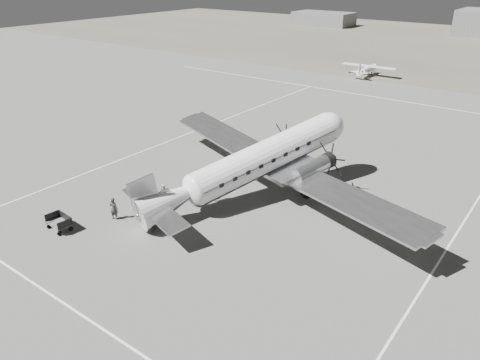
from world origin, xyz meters
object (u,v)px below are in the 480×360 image
object	(u,v)px
dc3_airliner	(255,164)
ramp_agent	(165,195)
shed_secondary	(323,19)
light_plane_left	(367,70)
baggage_cart_near	(149,203)
ground_crew	(114,209)
passenger	(189,189)
baggage_cart_far	(59,223)

from	to	relation	value
dc3_airliner	ramp_agent	world-z (taller)	dc3_airliner
shed_secondary	light_plane_left	distance (m)	74.77
dc3_airliner	ramp_agent	bearing A→B (deg)	-112.33
baggage_cart_near	ground_crew	world-z (taller)	ground_crew
light_plane_left	passenger	distance (m)	52.94
ramp_agent	passenger	size ratio (longest dim) A/B	1.15
ramp_agent	light_plane_left	bearing A→B (deg)	15.68
shed_secondary	baggage_cart_far	bearing A→B (deg)	-70.53
light_plane_left	baggage_cart_near	world-z (taller)	light_plane_left
shed_secondary	baggage_cart_near	size ratio (longest dim) A/B	9.40
baggage_cart_near	passenger	size ratio (longest dim) A/B	1.25
light_plane_left	ramp_agent	xyz separation A→B (m)	(6.16, -54.58, -0.11)
dc3_airliner	ground_crew	bearing A→B (deg)	-104.28
shed_secondary	dc3_airliner	distance (m)	123.12
shed_secondary	baggage_cart_far	xyz separation A→B (m)	(43.96, -124.34, -1.45)
baggage_cart_far	ground_crew	xyz separation A→B (m)	(1.94, 3.39, 0.33)
dc3_airliner	baggage_cart_far	size ratio (longest dim) A/B	15.49
light_plane_left	ground_crew	size ratio (longest dim) A/B	5.44
dc3_airliner	shed_secondary	bearing A→B (deg)	134.12
dc3_airliner	ramp_agent	size ratio (longest dim) A/B	16.99
shed_secondary	ramp_agent	bearing A→B (deg)	-68.01
shed_secondary	baggage_cart_near	world-z (taller)	shed_secondary
ground_crew	ramp_agent	size ratio (longest dim) A/B	0.99
light_plane_left	ramp_agent	distance (m)	54.92
dc3_airliner	baggage_cart_far	world-z (taller)	dc3_airliner
light_plane_left	ground_crew	world-z (taller)	light_plane_left
dc3_airliner	baggage_cart_far	distance (m)	15.32
passenger	ground_crew	bearing A→B (deg)	163.76
ramp_agent	passenger	world-z (taller)	ramp_agent
shed_secondary	ground_crew	xyz separation A→B (m)	(45.90, -120.95, -1.12)
dc3_airliner	baggage_cart_far	xyz separation A→B (m)	(-8.13, -12.78, -2.31)
ground_crew	passenger	distance (m)	6.36
dc3_airliner	ground_crew	distance (m)	11.42
baggage_cart_near	ramp_agent	bearing A→B (deg)	36.09
light_plane_left	passenger	xyz separation A→B (m)	(6.89, -52.49, -0.22)
ramp_agent	passenger	distance (m)	2.21
baggage_cart_near	ground_crew	distance (m)	2.79
dc3_airliner	baggage_cart_near	size ratio (longest dim) A/B	15.67
baggage_cart_near	ground_crew	bearing A→B (deg)	-143.91
shed_secondary	ramp_agent	size ratio (longest dim) A/B	10.20
light_plane_left	passenger	size ratio (longest dim) A/B	6.21
light_plane_left	ramp_agent	world-z (taller)	light_plane_left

